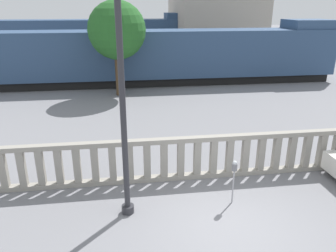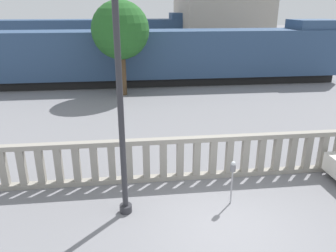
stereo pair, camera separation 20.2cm
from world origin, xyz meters
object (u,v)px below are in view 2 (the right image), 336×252
at_px(lamppost, 119,75).
at_px(tree_left, 120,31).
at_px(train_far, 103,38).
at_px(parking_meter, 233,171).
at_px(train_near, 155,56).

bearing_deg(lamppost, tree_left, 90.81).
bearing_deg(train_far, tree_left, -82.05).
xyz_separation_m(parking_meter, train_near, (-0.82, 14.48, 0.86)).
height_order(train_far, tree_left, tree_left).
bearing_deg(train_near, parking_meter, -86.77).
height_order(lamppost, tree_left, lamppost).
distance_m(parking_meter, tree_left, 12.45).
bearing_deg(train_near, tree_left, -128.43).
height_order(parking_meter, train_near, train_near).
relative_size(lamppost, parking_meter, 5.47).
bearing_deg(tree_left, lamppost, -89.19).
bearing_deg(lamppost, train_near, 82.28).
relative_size(parking_meter, train_near, 0.05).
height_order(lamppost, train_far, lamppost).
distance_m(train_near, train_far, 13.12).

